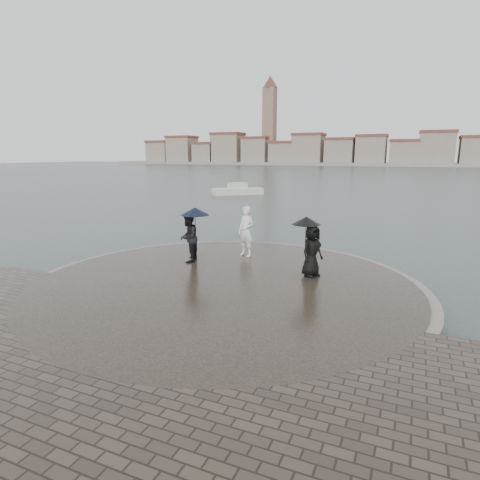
% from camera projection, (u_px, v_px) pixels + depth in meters
% --- Properties ---
extents(ground, '(400.00, 400.00, 0.00)m').
position_uv_depth(ground, '(160.00, 337.00, 9.58)').
color(ground, '#2B3835').
rests_on(ground, ground).
extents(kerb_ring, '(12.50, 12.50, 0.32)m').
position_uv_depth(kerb_ring, '(224.00, 288.00, 12.68)').
color(kerb_ring, gray).
rests_on(kerb_ring, ground).
extents(quay_tip, '(11.90, 11.90, 0.36)m').
position_uv_depth(quay_tip, '(224.00, 287.00, 12.67)').
color(quay_tip, '#2D261E').
rests_on(quay_tip, ground).
extents(statue, '(0.83, 0.68, 1.98)m').
position_uv_depth(statue, '(246.00, 231.00, 15.67)').
color(statue, white).
rests_on(statue, quay_tip).
extents(visitor_left, '(1.25, 1.17, 2.04)m').
position_uv_depth(visitor_left, '(190.00, 232.00, 14.77)').
color(visitor_left, black).
rests_on(visitor_left, quay_tip).
extents(visitor_right, '(1.17, 1.08, 1.95)m').
position_uv_depth(visitor_right, '(311.00, 243.00, 13.05)').
color(visitor_right, black).
rests_on(visitor_right, quay_tip).
extents(far_skyline, '(260.00, 20.00, 37.00)m').
position_uv_depth(far_skyline, '(387.00, 151.00, 154.85)').
color(far_skyline, gray).
rests_on(far_skyline, ground).
extents(boats, '(38.41, 11.01, 1.50)m').
position_uv_depth(boats, '(403.00, 195.00, 39.93)').
color(boats, silver).
rests_on(boats, ground).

